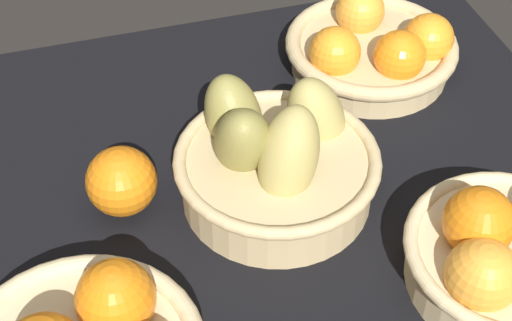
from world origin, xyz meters
TOP-DOWN VIEW (x-y plane):
  - market_tray at (0.00, 0.00)cm, footprint 84.00×72.00cm
  - basket_near_left at (-21.03, -17.63)cm, footprint 23.43×23.43cm
  - basket_center_pears at (-1.27, 0.52)cm, footprint 23.40×23.85cm
  - basket_far_left at (-20.33, 20.12)cm, footprint 21.77×21.77cm
  - loose_orange_front_gap at (15.89, -2.03)cm, footprint 8.04×8.04cm

SIDE VIEW (x-z plane):
  - market_tray at x=0.00cm, z-range 0.00..3.00cm
  - basket_near_left at x=-21.03cm, z-range 2.01..11.42cm
  - loose_orange_front_gap at x=15.89cm, z-range 3.00..11.04cm
  - basket_far_left at x=-20.33cm, z-range 1.86..13.05cm
  - basket_center_pears at x=-1.27cm, z-range 0.47..15.58cm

